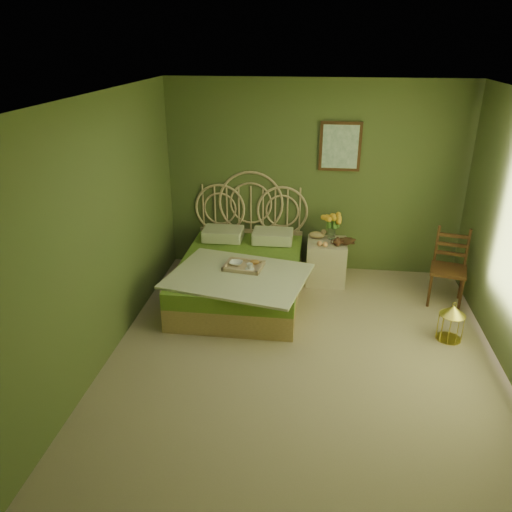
# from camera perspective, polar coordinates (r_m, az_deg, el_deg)

# --- Properties ---
(floor) EXTENTS (4.50, 4.50, 0.00)m
(floor) POSITION_cam_1_polar(r_m,az_deg,el_deg) (5.33, 5.39, -11.33)
(floor) COLOR tan
(floor) RESTS_ON ground
(ceiling) EXTENTS (4.50, 4.50, 0.00)m
(ceiling) POSITION_cam_1_polar(r_m,az_deg,el_deg) (4.39, 6.74, 17.65)
(ceiling) COLOR silver
(ceiling) RESTS_ON wall_back
(wall_back) EXTENTS (4.00, 0.00, 4.00)m
(wall_back) POSITION_cam_1_polar(r_m,az_deg,el_deg) (6.85, 6.59, 8.74)
(wall_back) COLOR #505B30
(wall_back) RESTS_ON floor
(wall_left) EXTENTS (0.00, 4.50, 4.50)m
(wall_left) POSITION_cam_1_polar(r_m,az_deg,el_deg) (5.14, -16.90, 2.73)
(wall_left) COLOR #505B30
(wall_left) RESTS_ON floor
(wall_art) EXTENTS (0.54, 0.04, 0.64)m
(wall_art) POSITION_cam_1_polar(r_m,az_deg,el_deg) (6.73, 9.60, 12.23)
(wall_art) COLOR #3D2710
(wall_art) RESTS_ON wall_back
(bed) EXTENTS (1.75, 2.21, 1.37)m
(bed) POSITION_cam_1_polar(r_m,az_deg,el_deg) (6.35, -1.72, -1.95)
(bed) COLOR tan
(bed) RESTS_ON floor
(nightstand) EXTENTS (0.52, 0.52, 1.00)m
(nightstand) POSITION_cam_1_polar(r_m,az_deg,el_deg) (6.76, 8.10, -0.02)
(nightstand) COLOR beige
(nightstand) RESTS_ON floor
(chair) EXTENTS (0.50, 0.50, 0.94)m
(chair) POSITION_cam_1_polar(r_m,az_deg,el_deg) (6.57, 21.09, -0.63)
(chair) COLOR #3D2710
(chair) RESTS_ON floor
(birdcage) EXTENTS (0.27, 0.27, 0.41)m
(birdcage) POSITION_cam_1_polar(r_m,az_deg,el_deg) (5.87, 21.38, -7.14)
(birdcage) COLOR gold
(birdcage) RESTS_ON floor
(book_lower) EXTENTS (0.19, 0.24, 0.02)m
(book_lower) POSITION_cam_1_polar(r_m,az_deg,el_deg) (6.69, 9.70, 1.67)
(book_lower) COLOR #381E0F
(book_lower) RESTS_ON nightstand
(book_upper) EXTENTS (0.25, 0.27, 0.02)m
(book_upper) POSITION_cam_1_polar(r_m,az_deg,el_deg) (6.68, 9.71, 1.83)
(book_upper) COLOR #472819
(book_upper) RESTS_ON nightstand
(cereal_bowl) EXTENTS (0.17, 0.17, 0.04)m
(cereal_bowl) POSITION_cam_1_polar(r_m,az_deg,el_deg) (6.03, -2.28, -0.82)
(cereal_bowl) COLOR white
(cereal_bowl) RESTS_ON bed
(coffee_cup) EXTENTS (0.08, 0.08, 0.07)m
(coffee_cup) POSITION_cam_1_polar(r_m,az_deg,el_deg) (5.90, -0.73, -1.20)
(coffee_cup) COLOR white
(coffee_cup) RESTS_ON bed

